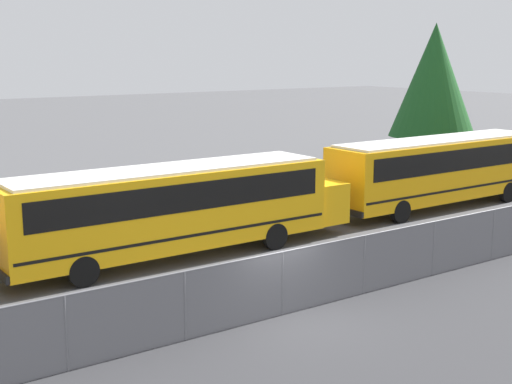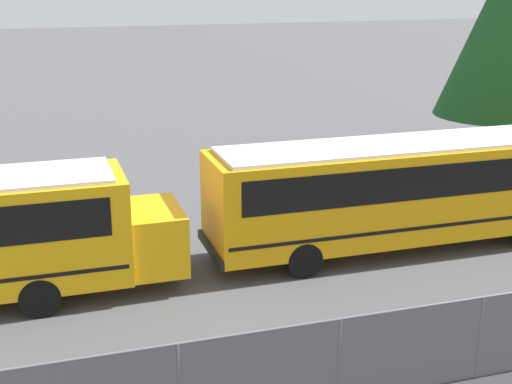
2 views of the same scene
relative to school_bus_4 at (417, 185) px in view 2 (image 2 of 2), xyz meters
The scene contains 2 objects.
school_bus_4 is the anchor object (origin of this frame).
tree_1 12.04m from the school_bus_4, 43.75° to the left, with size 5.29×5.29×8.91m.
Camera 2 is at (4.13, -10.85, 7.94)m, focal length 50.00 mm.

